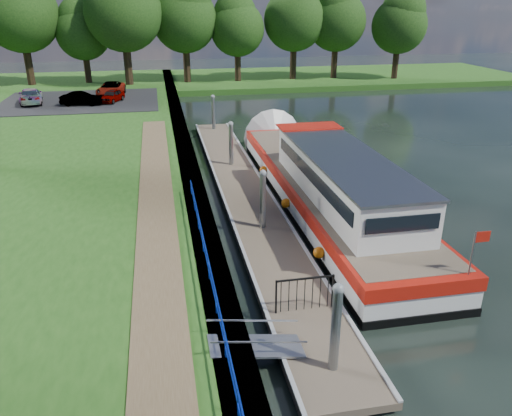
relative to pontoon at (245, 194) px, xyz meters
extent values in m
plane|color=black|center=(0.00, -13.00, -0.18)|extent=(160.00, 160.00, 0.00)
cube|color=#473D2D|center=(-2.55, 2.00, 0.20)|extent=(1.10, 90.00, 0.78)
cube|color=#235117|center=(12.00, 39.00, 0.12)|extent=(60.00, 18.00, 0.60)
cube|color=brown|center=(-4.40, -5.00, 0.62)|extent=(1.60, 40.00, 0.05)
cube|color=black|center=(-11.00, 25.00, 0.62)|extent=(14.00, 12.00, 0.06)
cube|color=#0C2DBF|center=(-2.75, -10.00, 1.29)|extent=(0.04, 18.00, 0.04)
cube|color=#0C2DBF|center=(-2.75, -10.00, 0.94)|extent=(0.03, 18.00, 0.03)
cylinder|color=#0C2DBF|center=(-2.75, -15.00, 0.95)|extent=(0.04, 0.04, 0.72)
cylinder|color=#0C2DBF|center=(-2.75, -13.00, 0.95)|extent=(0.04, 0.04, 0.72)
cylinder|color=#0C2DBF|center=(-2.75, -11.00, 0.95)|extent=(0.04, 0.04, 0.72)
cylinder|color=#0C2DBF|center=(-2.75, -9.00, 0.95)|extent=(0.04, 0.04, 0.72)
cylinder|color=#0C2DBF|center=(-2.75, -7.00, 0.95)|extent=(0.04, 0.04, 0.72)
cylinder|color=#0C2DBF|center=(-2.75, -5.00, 0.95)|extent=(0.04, 0.04, 0.72)
cylinder|color=#0C2DBF|center=(-2.75, -3.00, 0.95)|extent=(0.04, 0.04, 0.72)
cylinder|color=#0C2DBF|center=(-2.75, -1.00, 0.95)|extent=(0.04, 0.04, 0.72)
cube|color=brown|center=(0.00, 0.00, 0.10)|extent=(2.50, 30.00, 0.24)
cube|color=#9EA0A3|center=(0.00, -12.00, -0.13)|extent=(2.30, 5.00, 0.30)
cube|color=#9EA0A3|center=(0.00, -4.00, -0.13)|extent=(2.30, 5.00, 0.30)
cube|color=#9EA0A3|center=(0.00, 4.00, -0.13)|extent=(2.30, 5.00, 0.30)
cube|color=#9EA0A3|center=(0.00, 12.00, -0.13)|extent=(2.30, 5.00, 0.30)
cube|color=#9EA0A3|center=(1.19, 0.00, 0.25)|extent=(0.12, 30.00, 0.06)
cube|color=#9EA0A3|center=(-1.19, 0.00, 0.25)|extent=(0.12, 30.00, 0.06)
cylinder|color=gray|center=(0.00, -13.50, 0.92)|extent=(0.26, 0.26, 3.40)
sphere|color=gray|center=(0.00, -13.50, 2.62)|extent=(0.30, 0.30, 0.30)
cylinder|color=gray|center=(0.00, -4.50, 0.92)|extent=(0.26, 0.26, 3.40)
sphere|color=gray|center=(0.00, -4.50, 2.62)|extent=(0.30, 0.30, 0.30)
cylinder|color=gray|center=(0.00, 4.50, 0.92)|extent=(0.26, 0.26, 3.40)
sphere|color=gray|center=(0.00, 4.50, 2.62)|extent=(0.30, 0.30, 0.30)
cylinder|color=gray|center=(0.00, 13.50, 0.92)|extent=(0.26, 0.26, 3.40)
sphere|color=gray|center=(0.00, 13.50, 2.62)|extent=(0.30, 0.30, 0.30)
cube|color=#A5A8AD|center=(-1.85, -12.50, 0.42)|extent=(2.58, 1.00, 0.43)
cube|color=#A5A8AD|center=(-1.85, -12.98, 0.92)|extent=(2.58, 0.04, 0.41)
cube|color=#A5A8AD|center=(-1.85, -12.02, 0.92)|extent=(2.58, 0.04, 0.41)
cube|color=black|center=(-0.90, -10.80, 0.80)|extent=(0.05, 0.05, 1.15)
cube|color=black|center=(0.90, -10.80, 0.80)|extent=(0.05, 0.05, 1.15)
cube|color=black|center=(0.00, -10.80, 1.34)|extent=(1.85, 0.05, 0.05)
cube|color=black|center=(-0.75, -10.80, 0.80)|extent=(0.02, 0.02, 1.10)
cube|color=black|center=(-0.50, -10.80, 0.80)|extent=(0.02, 0.02, 1.10)
cube|color=black|center=(-0.25, -10.80, 0.80)|extent=(0.02, 0.02, 1.10)
cube|color=black|center=(0.00, -10.80, 0.80)|extent=(0.02, 0.02, 1.10)
cube|color=black|center=(0.25, -10.80, 0.80)|extent=(0.02, 0.02, 1.10)
cube|color=black|center=(0.50, -10.80, 0.80)|extent=(0.02, 0.02, 1.10)
cube|color=black|center=(0.75, -10.80, 0.80)|extent=(0.02, 0.02, 1.10)
cube|color=black|center=(3.60, -1.67, -0.16)|extent=(4.00, 20.00, 0.55)
cube|color=silver|center=(3.60, -1.67, 0.44)|extent=(3.96, 19.90, 0.65)
cube|color=#AE170C|center=(3.60, -1.67, 1.00)|extent=(4.04, 20.00, 0.48)
cube|color=brown|center=(3.60, -1.67, 1.24)|extent=(3.68, 19.20, 0.04)
cone|color=silver|center=(3.60, 8.73, 0.37)|extent=(4.00, 1.50, 4.00)
cube|color=silver|center=(3.60, -4.17, 2.12)|extent=(3.00, 11.00, 1.75)
cube|color=gray|center=(3.60, -4.17, 3.04)|extent=(3.10, 11.20, 0.10)
cube|color=black|center=(2.08, -4.17, 2.37)|extent=(0.04, 10.00, 0.55)
cube|color=black|center=(5.12, -4.17, 2.37)|extent=(0.04, 10.00, 0.55)
cube|color=black|center=(3.60, 1.38, 2.37)|extent=(2.60, 0.04, 0.55)
cube|color=black|center=(3.60, -9.72, 2.37)|extent=(2.60, 0.04, 0.55)
cube|color=#AE170C|center=(3.60, 1.03, 3.12)|extent=(3.20, 1.60, 0.06)
cylinder|color=gray|center=(5.10, -11.37, 1.97)|extent=(0.05, 0.05, 1.50)
cube|color=#AE170C|center=(5.35, -11.37, 2.52)|extent=(0.50, 0.02, 0.35)
sphere|color=orange|center=(1.48, -7.67, 0.47)|extent=(0.44, 0.44, 0.44)
sphere|color=orange|center=(1.48, -2.67, 0.47)|extent=(0.44, 0.44, 0.44)
sphere|color=orange|center=(1.48, 2.33, 0.47)|extent=(0.44, 0.44, 0.44)
imported|color=#594C47|center=(2.40, -9.09, 2.12)|extent=(0.41, 0.63, 1.72)
cylinder|color=#332316|center=(-17.49, 36.36, 2.52)|extent=(0.83, 0.83, 4.21)
sphere|color=#193810|center=(-17.49, 36.36, 7.90)|extent=(7.95, 7.95, 7.95)
cylinder|color=#332316|center=(-11.50, 36.87, 1.97)|extent=(0.70, 0.70, 3.10)
sphere|color=#193810|center=(-11.50, 36.87, 5.92)|extent=(5.85, 5.85, 5.85)
sphere|color=#193810|center=(-11.67, 37.04, 7.39)|extent=(4.65, 4.65, 4.65)
cylinder|color=#332316|center=(-6.89, 34.36, 2.56)|extent=(0.84, 0.84, 4.29)
sphere|color=#193810|center=(-6.89, 34.36, 8.04)|extent=(8.10, 8.10, 8.10)
cylinder|color=#332316|center=(-0.41, 36.36, 2.33)|extent=(0.79, 0.79, 3.83)
sphere|color=#193810|center=(-0.41, 36.36, 7.23)|extent=(7.24, 7.24, 7.24)
sphere|color=#193810|center=(-0.22, 36.13, 9.04)|extent=(5.75, 5.75, 5.75)
cylinder|color=#332316|center=(5.49, 36.09, 2.05)|extent=(0.72, 0.72, 3.26)
sphere|color=#193810|center=(5.49, 36.09, 6.21)|extent=(6.16, 6.16, 6.16)
sphere|color=#193810|center=(5.30, 36.34, 7.75)|extent=(4.89, 4.89, 4.89)
cylinder|color=#332316|center=(12.25, 36.38, 2.30)|extent=(0.78, 0.78, 3.77)
sphere|color=#193810|center=(12.25, 36.38, 7.12)|extent=(7.13, 7.13, 7.13)
sphere|color=#193810|center=(12.38, 36.62, 8.91)|extent=(5.66, 5.66, 5.66)
cylinder|color=#332316|center=(17.42, 36.40, 2.24)|extent=(0.77, 0.77, 3.65)
sphere|color=#193810|center=(17.42, 36.40, 6.90)|extent=(6.89, 6.89, 6.89)
sphere|color=#193810|center=(17.07, 36.41, 8.63)|extent=(5.47, 5.47, 5.47)
cylinder|color=#332316|center=(24.52, 34.52, 2.12)|extent=(0.74, 0.74, 3.41)
sphere|color=#193810|center=(24.52, 34.52, 6.47)|extent=(6.43, 6.43, 6.43)
sphere|color=#193810|center=(24.75, 34.30, 8.08)|extent=(5.11, 5.11, 5.11)
imported|color=#999999|center=(-8.04, 23.78, 1.20)|extent=(2.42, 3.49, 1.10)
imported|color=#999999|center=(-10.55, 22.69, 1.23)|extent=(3.66, 1.66, 1.16)
imported|color=#999999|center=(-15.05, 24.38, 1.32)|extent=(2.68, 4.89, 1.34)
imported|color=#999999|center=(-8.35, 27.16, 1.30)|extent=(2.74, 4.90, 1.29)
camera|label=1|loc=(-3.98, -23.37, 9.09)|focal=35.00mm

